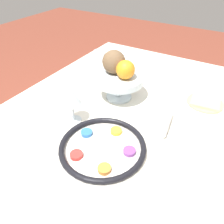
% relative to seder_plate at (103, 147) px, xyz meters
% --- Properties ---
extents(ground_plane, '(8.00, 8.00, 0.00)m').
position_rel_seder_plate_xyz_m(ground_plane, '(0.19, 0.05, -0.75)').
color(ground_plane, brown).
extents(dining_table, '(1.43, 0.98, 0.73)m').
position_rel_seder_plate_xyz_m(dining_table, '(0.19, 0.05, -0.38)').
color(dining_table, silver).
rests_on(dining_table, ground_plane).
extents(seder_plate, '(0.30, 0.30, 0.03)m').
position_rel_seder_plate_xyz_m(seder_plate, '(0.00, 0.00, 0.00)').
color(seder_plate, silver).
rests_on(seder_plate, dining_table).
extents(wine_glass, '(0.07, 0.07, 0.15)m').
position_rel_seder_plate_xyz_m(wine_glass, '(0.08, 0.19, 0.10)').
color(wine_glass, silver).
rests_on(wine_glass, dining_table).
extents(fruit_stand, '(0.22, 0.22, 0.11)m').
position_rel_seder_plate_xyz_m(fruit_stand, '(0.32, 0.12, 0.07)').
color(fruit_stand, silver).
rests_on(fruit_stand, dining_table).
extents(orange_fruit, '(0.08, 0.08, 0.08)m').
position_rel_seder_plate_xyz_m(orange_fruit, '(0.31, 0.08, 0.14)').
color(orange_fruit, orange).
rests_on(orange_fruit, fruit_stand).
extents(coconut, '(0.10, 0.10, 0.10)m').
position_rel_seder_plate_xyz_m(coconut, '(0.33, 0.15, 0.15)').
color(coconut, brown).
rests_on(coconut, fruit_stand).
extents(bread_plate, '(0.16, 0.16, 0.02)m').
position_rel_seder_plate_xyz_m(bread_plate, '(0.47, -0.24, -0.01)').
color(bread_plate, tan).
rests_on(bread_plate, dining_table).
extents(napkin_roll, '(0.15, 0.07, 0.05)m').
position_rel_seder_plate_xyz_m(napkin_roll, '(0.23, -0.13, 0.01)').
color(napkin_roll, white).
rests_on(napkin_roll, dining_table).
extents(cup_mid, '(0.08, 0.08, 0.07)m').
position_rel_seder_plate_xyz_m(cup_mid, '(0.60, 0.41, 0.02)').
color(cup_mid, silver).
rests_on(cup_mid, dining_table).
extents(spoon, '(0.16, 0.02, 0.01)m').
position_rel_seder_plate_xyz_m(spoon, '(0.25, -0.18, -0.01)').
color(spoon, silver).
rests_on(spoon, dining_table).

